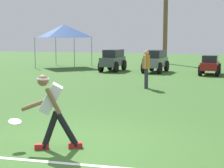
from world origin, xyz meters
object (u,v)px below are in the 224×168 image
Objects in this scene: frisbee_thrower at (52,107)px; event_tent at (64,31)px; parked_car_slot_c at (210,65)px; parked_car_slot_a at (113,59)px; parked_car_slot_b at (156,60)px; teammate_near_sideline at (146,66)px; frisbee_in_flight at (15,122)px; palm_tree_far_left at (166,14)px.

frisbee_thrower is 18.50m from event_tent.
frisbee_thrower is 0.63× the size of parked_car_slot_c.
parked_car_slot_a reaches higher than parked_car_slot_c.
teammate_near_sideline is at bearing -81.20° from parked_car_slot_b.
frisbee_in_flight is at bearing -88.00° from parked_car_slot_b.
parked_car_slot_a and parked_car_slot_b have the same top height.
frisbee_in_flight is at bearing -100.32° from parked_car_slot_c.
frisbee_thrower is 15.07m from parked_car_slot_b.
parked_car_slot_a is at bearing -176.33° from parked_car_slot_b.
frisbee_thrower reaches higher than parked_car_slot_a.
frisbee_in_flight is 22.75m from palm_tree_far_left.
palm_tree_far_left reaches higher than frisbee_in_flight.
palm_tree_far_left is 8.55m from event_tent.
parked_car_slot_a is 2.69m from parked_car_slot_b.
palm_tree_far_left is (-0.80, 7.29, 3.24)m from parked_car_slot_b.
event_tent is (-6.92, 1.48, 1.83)m from parked_car_slot_b.
teammate_near_sideline reaches higher than frisbee_in_flight.
palm_tree_far_left is at bearing 97.51° from teammate_near_sideline.
frisbee_thrower is at bearing -75.16° from parked_car_slot_a.
frisbee_in_flight is 0.15× the size of parked_car_slot_c.
parked_car_slot_a is 8.35m from palm_tree_far_left.
parked_car_slot_b is at bearing 171.71° from parked_car_slot_c.
frisbee_thrower is 22.63m from palm_tree_far_left.
event_tent reaches higher than teammate_near_sideline.
palm_tree_far_left is (-1.33, 22.44, 3.48)m from frisbee_in_flight.
parked_car_slot_b is (-1.25, 15.02, -0.07)m from frisbee_thrower.
frisbee_in_flight is at bearing -169.90° from frisbee_thrower.
parked_car_slot_c is (2.14, 6.39, -0.38)m from teammate_near_sideline.
teammate_near_sideline reaches higher than parked_car_slot_c.
event_tent is at bearing 133.72° from teammate_near_sideline.
frisbee_in_flight is at bearing -65.88° from event_tent.
frisbee_thrower is 0.45× the size of event_tent.
parked_car_slot_a is (-3.93, 14.85, -0.07)m from frisbee_thrower.
parked_car_slot_c is at bearing -2.86° from parked_car_slot_a.
palm_tree_far_left reaches higher than parked_car_slot_a.
teammate_near_sideline is at bearing 91.29° from frisbee_thrower.
teammate_near_sideline is at bearing -60.73° from parked_car_slot_a.
parked_car_slot_a is 0.98× the size of parked_car_slot_b.
teammate_near_sideline is 11.66m from event_tent.
event_tent is at bearing 114.12° from frisbee_in_flight.
parked_car_slot_b is (-1.06, 6.86, -0.22)m from teammate_near_sideline.
event_tent is (-10.12, 1.95, 1.99)m from parked_car_slot_c.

